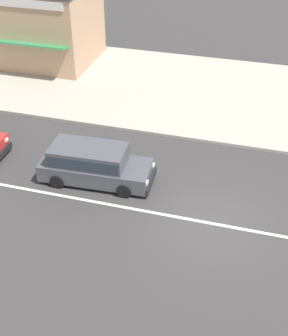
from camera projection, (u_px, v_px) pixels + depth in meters
The scene contains 5 objects.
ground_plane at pixel (212, 224), 17.23m from camera, with size 160.00×160.00×0.00m, color #383535.
lane_centre_stripe at pixel (212, 223), 17.23m from camera, with size 50.40×0.14×0.01m, color silver.
kerb_strip at pixel (243, 98), 25.42m from camera, with size 68.00×10.00×0.15m, color #ADA393.
minivan_dark_grey_3 at pixel (93, 163), 18.97m from camera, with size 4.70×2.04×1.56m.
shopfront_corner_warung at pixel (51, 23), 28.21m from camera, with size 5.11×5.99×4.71m.
Camera 1 is at (1.08, -13.08, 11.63)m, focal length 50.00 mm.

